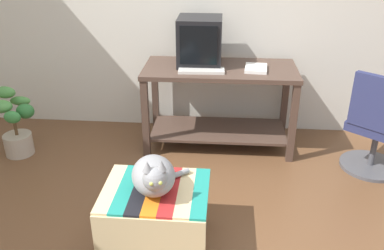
% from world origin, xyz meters
% --- Properties ---
extents(desk, '(1.39, 0.65, 0.78)m').
position_xyz_m(desk, '(0.24, 1.60, 0.53)').
color(desk, '#4C382D').
rests_on(desk, ground_plane).
extents(tv_monitor, '(0.39, 0.40, 0.43)m').
position_xyz_m(tv_monitor, '(0.05, 1.68, 0.99)').
color(tv_monitor, black).
rests_on(tv_monitor, desk).
extents(keyboard, '(0.41, 0.17, 0.02)m').
position_xyz_m(keyboard, '(0.08, 1.45, 0.79)').
color(keyboard, beige).
rests_on(keyboard, desk).
extents(book, '(0.21, 0.27, 0.03)m').
position_xyz_m(book, '(0.56, 1.56, 0.79)').
color(book, white).
rests_on(book, desk).
extents(ottoman_with_blanket, '(0.67, 0.56, 0.42)m').
position_xyz_m(ottoman_with_blanket, '(-0.12, 0.17, 0.21)').
color(ottoman_with_blanket, tan).
rests_on(ottoman_with_blanket, ground_plane).
extents(cat, '(0.38, 0.44, 0.29)m').
position_xyz_m(cat, '(-0.12, 0.14, 0.53)').
color(cat, gray).
rests_on(cat, ottoman_with_blanket).
extents(potted_plant, '(0.39, 0.36, 0.64)m').
position_xyz_m(potted_plant, '(-1.59, 1.23, 0.28)').
color(potted_plant, '#B7A893').
rests_on(potted_plant, ground_plane).
extents(office_chair, '(0.59, 0.59, 0.89)m').
position_xyz_m(office_chair, '(1.56, 1.23, 0.39)').
color(office_chair, '#4C4C51').
rests_on(office_chair, ground_plane).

